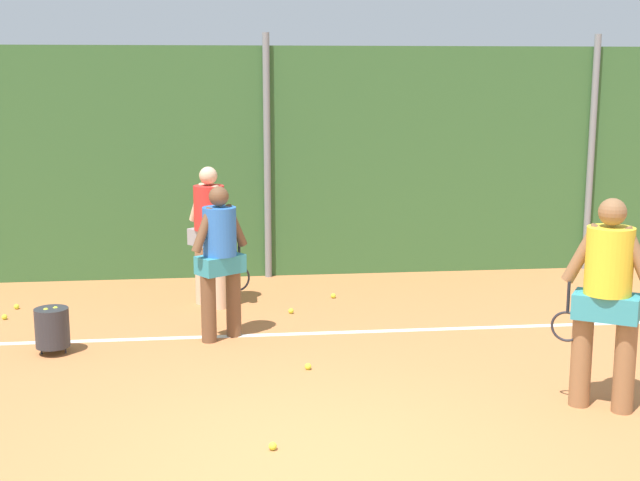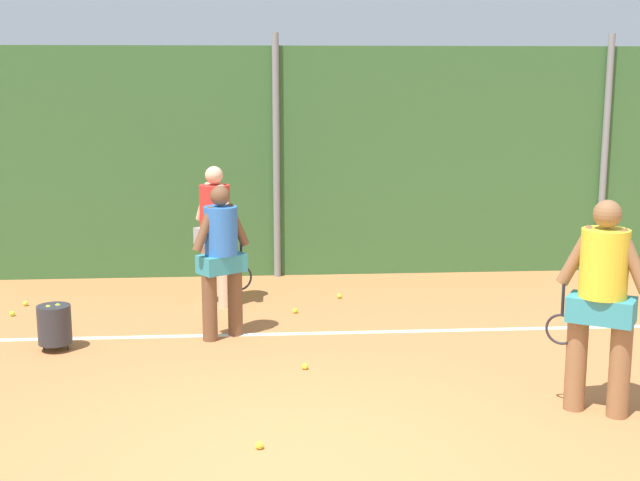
{
  "view_description": "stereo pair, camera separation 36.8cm",
  "coord_description": "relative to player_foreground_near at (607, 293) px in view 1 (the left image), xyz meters",
  "views": [
    {
      "loc": [
        -0.65,
        -6.14,
        2.97
      ],
      "look_at": [
        0.39,
        3.02,
        1.17
      ],
      "focal_mm": 48.79,
      "sensor_mm": 36.0,
      "label": 1
    },
    {
      "loc": [
        -0.28,
        -6.17,
        2.97
      ],
      "look_at": [
        0.39,
        3.02,
        1.17
      ],
      "focal_mm": 48.79,
      "sensor_mm": 36.0,
      "label": 2
    }
  ],
  "objects": [
    {
      "name": "player_backcourt_far",
      "position": [
        -3.5,
        3.89,
        -0.06
      ],
      "size": [
        0.58,
        0.61,
        1.8
      ],
      "rotation": [
        0.0,
        0.0,
        2.28
      ],
      "color": "beige",
      "rests_on": "ground_plane"
    },
    {
      "name": "tennis_ball_0",
      "position": [
        -5.47,
        3.08,
        -1.04
      ],
      "size": [
        0.07,
        0.07,
        0.07
      ],
      "primitive_type": "sphere",
      "color": "#CCDB33",
      "rests_on": "ground_plane"
    },
    {
      "name": "court_baseline_paint",
      "position": [
        -2.67,
        2.54,
        -1.06
      ],
      "size": [
        12.29,
        0.1,
        0.01
      ],
      "primitive_type": "cube",
      "color": "white",
      "rests_on": "ground_plane"
    },
    {
      "name": "hedge_fence_backdrop",
      "position": [
        -2.67,
        5.6,
        0.6
      ],
      "size": [
        16.82,
        0.25,
        3.33
      ],
      "primitive_type": "cube",
      "color": "#386633",
      "rests_on": "ground_plane"
    },
    {
      "name": "player_midcourt",
      "position": [
        -3.36,
        2.47,
        -0.1
      ],
      "size": [
        0.65,
        0.57,
        1.73
      ],
      "rotation": [
        0.0,
        0.0,
        0.6
      ],
      "color": "brown",
      "rests_on": "ground_plane"
    },
    {
      "name": "tennis_ball_1",
      "position": [
        -5.96,
        4.01,
        -1.04
      ],
      "size": [
        0.07,
        0.07,
        0.07
      ],
      "primitive_type": "sphere",
      "color": "#CCDB33",
      "rests_on": "ground_plane"
    },
    {
      "name": "fence_post_center",
      "position": [
        -2.67,
        5.43,
        0.69
      ],
      "size": [
        0.1,
        0.1,
        3.51
      ],
      "primitive_type": "cylinder",
      "color": "gray",
      "rests_on": "ground_plane"
    },
    {
      "name": "fence_post_right",
      "position": [
        2.18,
        5.43,
        0.69
      ],
      "size": [
        0.1,
        0.1,
        3.51
      ],
      "primitive_type": "cylinder",
      "color": "gray",
      "rests_on": "ground_plane"
    },
    {
      "name": "tennis_ball_8",
      "position": [
        -2.97,
        -0.55,
        -1.04
      ],
      "size": [
        0.07,
        0.07,
        0.07
      ],
      "primitive_type": "sphere",
      "color": "#CCDB33",
      "rests_on": "ground_plane"
    },
    {
      "name": "tennis_ball_2",
      "position": [
        -2.5,
        1.32,
        -1.04
      ],
      "size": [
        0.07,
        0.07,
        0.07
      ],
      "primitive_type": "sphere",
      "color": "#CCDB33",
      "rests_on": "ground_plane"
    },
    {
      "name": "ball_hopper",
      "position": [
        -5.16,
        2.13,
        -0.78
      ],
      "size": [
        0.36,
        0.36,
        0.51
      ],
      "color": "#2D2D33",
      "rests_on": "ground_plane"
    },
    {
      "name": "player_foreground_near",
      "position": [
        0.0,
        0.0,
        0.0
      ],
      "size": [
        0.78,
        0.57,
        1.91
      ],
      "rotation": [
        0.0,
        0.0,
        2.59
      ],
      "color": "#8C603D",
      "rests_on": "ground_plane"
    },
    {
      "name": "tennis_ball_6",
      "position": [
        -6.0,
        3.53,
        -1.04
      ],
      "size": [
        0.07,
        0.07,
        0.07
      ],
      "primitive_type": "sphere",
      "color": "#CCDB33",
      "rests_on": "ground_plane"
    },
    {
      "name": "tennis_ball_7",
      "position": [
        -2.5,
        3.41,
        -1.04
      ],
      "size": [
        0.07,
        0.07,
        0.07
      ],
      "primitive_type": "sphere",
      "color": "#CCDB33",
      "rests_on": "ground_plane"
    },
    {
      "name": "tennis_ball_4",
      "position": [
        -1.88,
        4.09,
        -1.04
      ],
      "size": [
        0.07,
        0.07,
        0.07
      ],
      "primitive_type": "sphere",
      "color": "#CCDB33",
      "rests_on": "ground_plane"
    },
    {
      "name": "ground_plane",
      "position": [
        -2.67,
        1.02,
        -1.07
      ],
      "size": [
        25.87,
        25.87,
        0.0
      ],
      "primitive_type": "plane",
      "color": "#C67542"
    }
  ]
}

